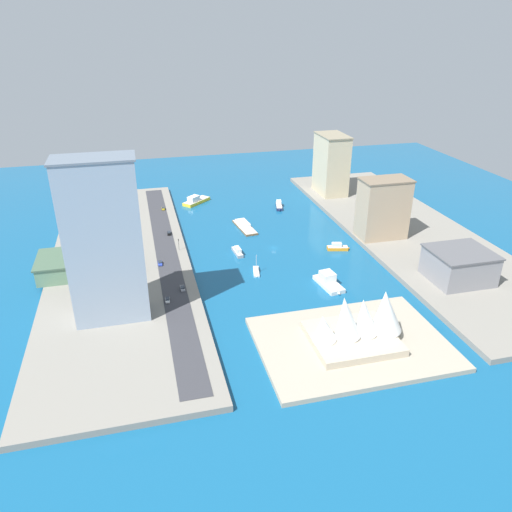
# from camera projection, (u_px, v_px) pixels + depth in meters

# --- Properties ---
(ground_plane) EXTENTS (440.00, 440.00, 0.00)m
(ground_plane) POSITION_uv_depth(u_px,v_px,m) (274.00, 248.00, 275.00)
(ground_plane) COLOR #145684
(quay_west) EXTENTS (70.00, 240.00, 2.59)m
(quay_west) POSITION_uv_depth(u_px,v_px,m) (408.00, 232.00, 292.94)
(quay_west) COLOR gray
(quay_west) RESTS_ON ground_plane
(quay_east) EXTENTS (70.00, 240.00, 2.59)m
(quay_east) POSITION_uv_depth(u_px,v_px,m) (121.00, 262.00, 255.94)
(quay_east) COLOR gray
(quay_east) RESTS_ON ground_plane
(peninsula_point) EXTENTS (73.16, 52.99, 2.00)m
(peninsula_point) POSITION_uv_depth(u_px,v_px,m) (352.00, 343.00, 191.70)
(peninsula_point) COLOR #A89E89
(peninsula_point) RESTS_ON ground_plane
(road_strip) EXTENTS (11.21, 228.00, 0.15)m
(road_strip) POSITION_uv_depth(u_px,v_px,m) (167.00, 255.00, 260.69)
(road_strip) COLOR #38383D
(road_strip) RESTS_ON quay_east
(water_taxi_orange) EXTENTS (13.03, 6.68, 4.17)m
(water_taxi_orange) POSITION_uv_depth(u_px,v_px,m) (338.00, 247.00, 272.29)
(water_taxi_orange) COLOR orange
(water_taxi_orange) RESTS_ON ground_plane
(yacht_sleek_gray) EXTENTS (4.11, 14.06, 4.11)m
(yacht_sleek_gray) POSITION_uv_depth(u_px,v_px,m) (237.00, 251.00, 267.45)
(yacht_sleek_gray) COLOR #999EA3
(yacht_sleek_gray) RESTS_ON ground_plane
(patrol_launch_navy) EXTENTS (7.10, 15.88, 4.21)m
(patrol_launch_navy) POSITION_uv_depth(u_px,v_px,m) (279.00, 205.00, 334.39)
(patrol_launch_navy) COLOR #1E284C
(patrol_launch_navy) RESTS_ON ground_plane
(ferry_white_commuter) EXTENTS (10.00, 20.50, 6.51)m
(ferry_white_commuter) POSITION_uv_depth(u_px,v_px,m) (328.00, 281.00, 235.02)
(ferry_white_commuter) COLOR silver
(ferry_white_commuter) RESTS_ON ground_plane
(sailboat_small_white) EXTENTS (4.99, 11.63, 10.09)m
(sailboat_small_white) POSITION_uv_depth(u_px,v_px,m) (256.00, 271.00, 247.97)
(sailboat_small_white) COLOR white
(sailboat_small_white) RESTS_ON ground_plane
(ferry_yellow_fast) EXTENTS (20.83, 19.70, 5.73)m
(ferry_yellow_fast) POSITION_uv_depth(u_px,v_px,m) (196.00, 201.00, 342.39)
(ferry_yellow_fast) COLOR yellow
(ferry_yellow_fast) RESTS_ON ground_plane
(barge_flat_brown) EXTENTS (10.68, 27.34, 3.06)m
(barge_flat_brown) POSITION_uv_depth(u_px,v_px,m) (244.00, 226.00, 302.07)
(barge_flat_brown) COLOR brown
(barge_flat_brown) RESTS_ON ground_plane
(warehouse_low_gray) EXTENTS (28.14, 25.53, 14.94)m
(warehouse_low_gray) POSITION_uv_depth(u_px,v_px,m) (459.00, 265.00, 233.01)
(warehouse_low_gray) COLOR gray
(warehouse_low_gray) RESTS_ON quay_west
(apartment_midrise_tan) EXTENTS (27.57, 16.51, 34.16)m
(apartment_midrise_tan) POSITION_uv_depth(u_px,v_px,m) (383.00, 208.00, 276.31)
(apartment_midrise_tan) COLOR tan
(apartment_midrise_tan) RESTS_ON quay_west
(terminal_long_green) EXTENTS (41.89, 25.96, 8.98)m
(terminal_long_green) POSITION_uv_depth(u_px,v_px,m) (82.00, 263.00, 241.63)
(terminal_long_green) COLOR slate
(terminal_long_green) RESTS_ON quay_east
(office_block_beige) EXTENTS (18.08, 29.02, 41.78)m
(office_block_beige) POSITION_uv_depth(u_px,v_px,m) (331.00, 164.00, 347.53)
(office_block_beige) COLOR #C6B793
(office_block_beige) RESTS_ON quay_west
(tower_tall_glass) EXTENTS (30.67, 16.00, 67.75)m
(tower_tall_glass) POSITION_uv_depth(u_px,v_px,m) (104.00, 242.00, 192.26)
(tower_tall_glass) COLOR #8C9EB2
(tower_tall_glass) RESTS_ON quay_east
(taxi_yellow_cab) EXTENTS (1.95, 4.37, 1.63)m
(taxi_yellow_cab) POSITION_uv_depth(u_px,v_px,m) (163.00, 208.00, 323.27)
(taxi_yellow_cab) COLOR black
(taxi_yellow_cab) RESTS_ON road_strip
(hatchback_blue) EXTENTS (2.06, 5.12, 1.51)m
(hatchback_blue) POSITION_uv_depth(u_px,v_px,m) (160.00, 263.00, 250.11)
(hatchback_blue) COLOR black
(hatchback_blue) RESTS_ON road_strip
(sedan_silver) EXTENTS (1.97, 4.65, 1.68)m
(sedan_silver) POSITION_uv_depth(u_px,v_px,m) (182.00, 288.00, 226.25)
(sedan_silver) COLOR black
(sedan_silver) RESTS_ON road_strip
(van_white) EXTENTS (2.07, 4.55, 1.54)m
(van_white) POSITION_uv_depth(u_px,v_px,m) (167.00, 300.00, 216.94)
(van_white) COLOR black
(van_white) RESTS_ON road_strip
(suv_black) EXTENTS (2.10, 5.04, 1.64)m
(suv_black) POSITION_uv_depth(u_px,v_px,m) (169.00, 233.00, 285.52)
(suv_black) COLOR black
(suv_black) RESTS_ON road_strip
(traffic_light_waterfront) EXTENTS (0.36, 0.36, 6.50)m
(traffic_light_waterfront) POSITION_uv_depth(u_px,v_px,m) (179.00, 243.00, 264.53)
(traffic_light_waterfront) COLOR black
(traffic_light_waterfront) RESTS_ON quay_east
(opera_landmark) EXTENTS (37.72, 28.80, 21.34)m
(opera_landmark) POSITION_uv_depth(u_px,v_px,m) (359.00, 322.00, 188.18)
(opera_landmark) COLOR #BCAD93
(opera_landmark) RESTS_ON peninsula_point
(park_tree_cluster) EXTENTS (10.79, 21.11, 9.85)m
(park_tree_cluster) POSITION_uv_depth(u_px,v_px,m) (373.00, 199.00, 326.06)
(park_tree_cluster) COLOR brown
(park_tree_cluster) RESTS_ON quay_west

